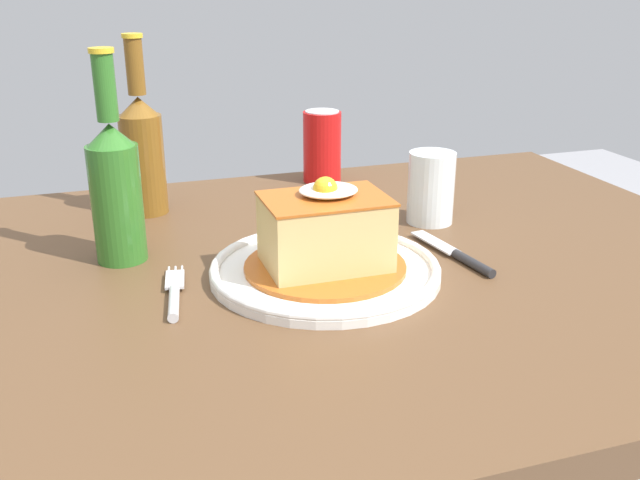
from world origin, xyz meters
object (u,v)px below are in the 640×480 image
at_px(main_plate, 325,269).
at_px(soda_can, 322,146).
at_px(beer_bottle_amber, 142,149).
at_px(beer_bottle_green, 115,185).
at_px(fork, 174,295).
at_px(knife, 462,257).
at_px(drinking_glass, 431,192).

distance_m(main_plate, soda_can, 0.42).
bearing_deg(beer_bottle_amber, beer_bottle_green, -104.93).
bearing_deg(fork, soda_can, 52.63).
height_order(main_plate, fork, main_plate).
xyz_separation_m(fork, soda_can, (0.31, 0.41, 0.06)).
relative_size(main_plate, fork, 1.98).
distance_m(knife, soda_can, 0.41).
distance_m(beer_bottle_amber, drinking_glass, 0.43).
relative_size(beer_bottle_amber, drinking_glass, 2.53).
distance_m(main_plate, drinking_glass, 0.26).
distance_m(main_plate, beer_bottle_green, 0.28).
relative_size(beer_bottle_green, drinking_glass, 2.53).
relative_size(main_plate, knife, 1.70).
bearing_deg(soda_can, main_plate, -107.77).
bearing_deg(drinking_glass, soda_can, 107.96).
relative_size(knife, soda_can, 1.34).
xyz_separation_m(beer_bottle_amber, drinking_glass, (0.39, -0.18, -0.05)).
relative_size(fork, beer_bottle_amber, 0.53).
bearing_deg(fork, beer_bottle_green, 108.35).
relative_size(main_plate, drinking_glass, 2.67).
bearing_deg(main_plate, beer_bottle_green, 150.13).
distance_m(main_plate, knife, 0.18).
bearing_deg(beer_bottle_amber, main_plate, -60.10).
xyz_separation_m(main_plate, beer_bottle_green, (-0.23, 0.13, 0.09)).
distance_m(soda_can, beer_bottle_amber, 0.32).
height_order(knife, drinking_glass, drinking_glass).
xyz_separation_m(knife, drinking_glass, (0.03, 0.15, 0.04)).
distance_m(beer_bottle_green, drinking_glass, 0.44).
height_order(fork, knife, same).
relative_size(fork, beer_bottle_green, 0.53).
bearing_deg(beer_bottle_amber, drinking_glass, -24.07).
distance_m(fork, knife, 0.37).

